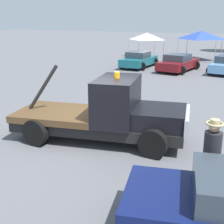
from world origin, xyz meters
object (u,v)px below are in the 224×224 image
tow_truck (109,114)px  person_near_truck (212,151)px  parked_car_teal (139,60)px  canopy_tent_blue (201,35)px  parked_car_maroon (178,63)px  canopy_tent_white (147,36)px

tow_truck → person_near_truck: size_ratio=3.28×
person_near_truck → parked_car_teal: size_ratio=0.42×
person_near_truck → canopy_tent_blue: size_ratio=0.52×
tow_truck → parked_car_maroon: bearing=84.4°
tow_truck → parked_car_teal: size_ratio=1.39×
parked_car_teal → canopy_tent_white: (-2.06, 6.98, 1.53)m
canopy_tent_white → canopy_tent_blue: 5.55m
parked_car_teal → canopy_tent_white: 7.44m
canopy_tent_white → person_near_truck: bearing=-65.5°
tow_truck → parked_car_maroon: tow_truck is taller
parked_car_teal → canopy_tent_white: bearing=16.2°
person_near_truck → canopy_tent_blue: 25.42m
person_near_truck → canopy_tent_white: (-11.16, 24.50, 1.08)m
person_near_truck → parked_car_maroon: size_ratio=0.40×
parked_car_teal → canopy_tent_blue: bearing=-25.9°
tow_truck → canopy_tent_white: 23.84m
person_near_truck → parked_car_teal: 19.75m
tow_truck → person_near_truck: bearing=-40.5°
parked_car_maroon → canopy_tent_white: bearing=43.6°
parked_car_maroon → tow_truck: bearing=-166.0°
parked_car_maroon → canopy_tent_blue: (0.03, 7.60, 1.78)m
parked_car_teal → canopy_tent_blue: size_ratio=1.23×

